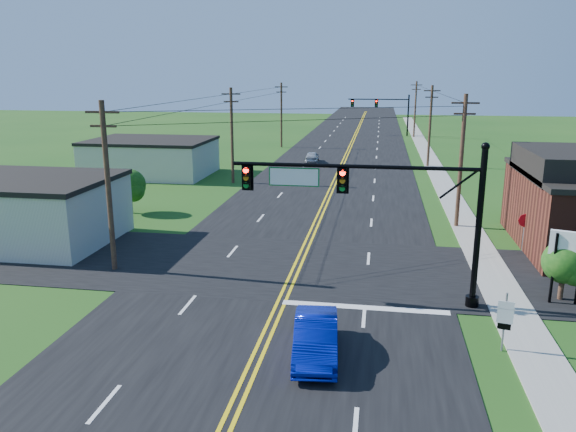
% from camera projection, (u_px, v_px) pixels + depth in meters
% --- Properties ---
extents(ground, '(260.00, 260.00, 0.00)m').
position_uv_depth(ground, '(241.00, 383.00, 19.26)').
color(ground, '#174313').
rests_on(ground, ground).
extents(road_main, '(16.00, 220.00, 0.04)m').
position_uv_depth(road_main, '(342.00, 161.00, 67.05)').
color(road_main, black).
rests_on(road_main, ground).
extents(road_cross, '(70.00, 10.00, 0.04)m').
position_uv_depth(road_cross, '(294.00, 267.00, 30.73)').
color(road_cross, black).
rests_on(road_cross, ground).
extents(sidewalk, '(2.00, 160.00, 0.08)m').
position_uv_depth(sidewalk, '(441.00, 179.00, 55.84)').
color(sidewalk, gray).
rests_on(sidewalk, ground).
extents(signal_mast_main, '(11.30, 0.60, 7.48)m').
position_uv_depth(signal_mast_main, '(377.00, 201.00, 25.05)').
color(signal_mast_main, black).
rests_on(signal_mast_main, ground).
extents(signal_mast_far, '(10.98, 0.60, 7.48)m').
position_uv_depth(signal_mast_far, '(382.00, 108.00, 93.91)').
color(signal_mast_far, black).
rests_on(signal_mast_far, ground).
extents(cream_bldg_near, '(10.20, 8.20, 4.10)m').
position_uv_depth(cream_bldg_near, '(29.00, 210.00, 34.80)').
color(cream_bldg_near, beige).
rests_on(cream_bldg_near, ground).
extents(cream_bldg_far, '(12.20, 9.20, 3.70)m').
position_uv_depth(cream_bldg_far, '(151.00, 157.00, 58.11)').
color(cream_bldg_far, beige).
rests_on(cream_bldg_far, ground).
extents(utility_pole_left_a, '(1.80, 0.28, 9.00)m').
position_uv_depth(utility_pole_left_a, '(108.00, 184.00, 29.14)').
color(utility_pole_left_a, '#331E17').
rests_on(utility_pole_left_a, ground).
extents(utility_pole_left_b, '(1.80, 0.28, 9.00)m').
position_uv_depth(utility_pole_left_b, '(232.00, 134.00, 53.04)').
color(utility_pole_left_b, '#331E17').
rests_on(utility_pole_left_b, ground).
extents(utility_pole_left_c, '(1.80, 0.28, 9.00)m').
position_uv_depth(utility_pole_left_c, '(281.00, 114.00, 78.85)').
color(utility_pole_left_c, '#331E17').
rests_on(utility_pole_left_c, ground).
extents(utility_pole_right_a, '(1.80, 0.28, 9.00)m').
position_uv_depth(utility_pole_right_a, '(461.00, 159.00, 37.58)').
color(utility_pole_right_a, '#331E17').
rests_on(utility_pole_right_a, ground).
extents(utility_pole_right_b, '(1.80, 0.28, 9.00)m').
position_uv_depth(utility_pole_right_b, '(430.00, 125.00, 62.43)').
color(utility_pole_right_b, '#331E17').
rests_on(utility_pole_right_b, ground).
extents(utility_pole_right_c, '(1.80, 0.28, 9.00)m').
position_uv_depth(utility_pole_right_c, '(415.00, 108.00, 91.11)').
color(utility_pole_right_c, '#331E17').
rests_on(utility_pole_right_c, ground).
extents(tree_right_back, '(3.00, 3.00, 4.10)m').
position_uv_depth(tree_right_back, '(539.00, 182.00, 40.96)').
color(tree_right_back, '#331E17').
rests_on(tree_right_back, ground).
extents(shrub_corner, '(2.00, 2.00, 2.86)m').
position_uv_depth(shrub_corner, '(564.00, 262.00, 25.84)').
color(shrub_corner, '#331E17').
rests_on(shrub_corner, ground).
extents(tree_left, '(2.40, 2.40, 3.37)m').
position_uv_depth(tree_left, '(130.00, 185.00, 41.95)').
color(tree_left, '#331E17').
rests_on(tree_left, ground).
extents(blue_car, '(2.00, 4.67, 1.50)m').
position_uv_depth(blue_car, '(316.00, 338.00, 20.85)').
color(blue_car, '#061395').
rests_on(blue_car, ground).
extents(distant_car, '(1.75, 3.89, 1.30)m').
position_uv_depth(distant_car, '(312.00, 157.00, 66.20)').
color(distant_car, '#B6B7BC').
rests_on(distant_car, ground).
extents(route_sign, '(0.59, 0.16, 2.37)m').
position_uv_depth(route_sign, '(505.00, 318.00, 21.10)').
color(route_sign, slate).
rests_on(route_sign, ground).
extents(stop_sign, '(0.82, 0.12, 2.31)m').
position_uv_depth(stop_sign, '(525.00, 224.00, 33.03)').
color(stop_sign, slate).
rests_on(stop_sign, ground).
extents(pylon_sign, '(1.67, 0.75, 3.45)m').
position_uv_depth(pylon_sign, '(569.00, 252.00, 25.20)').
color(pylon_sign, black).
rests_on(pylon_sign, ground).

